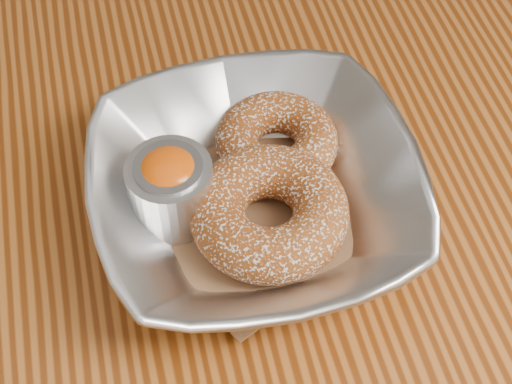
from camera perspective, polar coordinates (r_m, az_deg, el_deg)
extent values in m
cube|color=brown|center=(0.57, -6.43, -4.73)|extent=(1.20, 0.80, 0.04)
imported|color=silver|center=(0.53, 0.00, -0.16)|extent=(0.22, 0.22, 0.05)
cube|color=brown|center=(0.55, 0.00, -1.31)|extent=(0.19, 0.19, 0.00)
torus|color=brown|center=(0.57, 1.50, 3.69)|extent=(0.10, 0.10, 0.03)
torus|color=brown|center=(0.52, 0.96, -1.48)|extent=(0.11, 0.11, 0.04)
cylinder|color=silver|center=(0.53, -6.18, 0.05)|extent=(0.06, 0.06, 0.05)
cylinder|color=gray|center=(0.53, -6.21, 0.31)|extent=(0.05, 0.05, 0.05)
ellipsoid|color=#FB5607|center=(0.52, -6.37, 1.39)|extent=(0.04, 0.04, 0.03)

